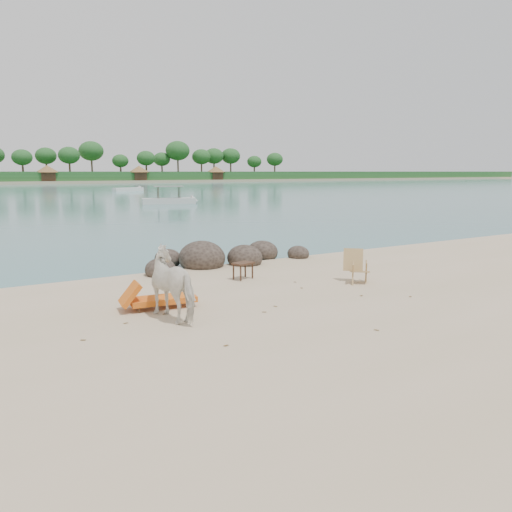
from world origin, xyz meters
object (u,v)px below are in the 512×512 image
Objects in this scene: lounge_chair at (163,297)px; deck_chair at (360,267)px; side_table at (243,272)px; cow at (176,284)px; boulders at (220,259)px.

deck_chair reaches higher than lounge_chair.
side_table is 3.32m from deck_chair.
cow reaches higher than lounge_chair.
side_table is 3.52m from lounge_chair.
side_table is (-0.52, -2.51, 0.03)m from boulders.
side_table is at bearing 36.71° from lounge_chair.
lounge_chair is at bearing -102.32° from cow.
boulders is 3.53× the size of cow.
boulders is 10.37× the size of side_table.
cow is at bearing -83.56° from lounge_chair.
cow is 1.90× the size of deck_chair.
deck_chair is at bearing 3.59° from lounge_chair.
side_table is at bearing -177.51° from deck_chair.
side_table is 0.65× the size of deck_chair.
boulders is at bearing 57.23° from lounge_chair.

